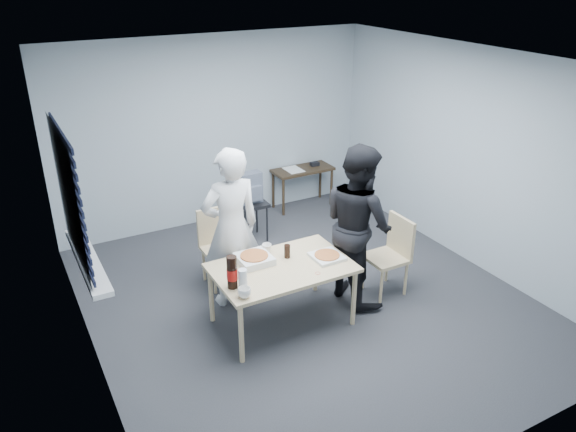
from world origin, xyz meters
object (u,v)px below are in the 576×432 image
dining_table (282,271)px  mug_a (244,293)px  chair_right (392,250)px  backpack (251,188)px  person_white (231,228)px  side_table (303,173)px  person_black (358,224)px  soda_bottle (232,273)px  chair_far (219,241)px  mug_b (267,248)px  stool (251,210)px

dining_table → mug_a: mug_a is taller
chair_right → backpack: 2.08m
person_white → side_table: bearing=-136.1°
person_black → soda_bottle: size_ratio=5.44×
chair_far → mug_b: 0.83m
person_white → mug_a: size_ratio=14.39×
dining_table → person_white: (-0.27, 0.64, 0.27)m
backpack → soda_bottle: soda_bottle is taller
person_black → soda_bottle: bearing=97.5°
dining_table → person_white: person_white is taller
stool → mug_a: 2.49m
chair_right → soda_bottle: soda_bottle is taller
person_white → person_black: size_ratio=1.00×
mug_b → dining_table: bearing=-90.0°
dining_table → person_white: 0.74m
mug_a → backpack: bearing=63.5°
stool → backpack: size_ratio=1.33×
dining_table → backpack: bearing=74.0°
soda_bottle → person_white: bearing=67.2°
person_white → chair_right: bearing=158.2°
person_black → stool: person_black is taller
stool → mug_a: size_ratio=4.46×
chair_far → side_table: 2.40m
dining_table → mug_b: bearing=90.0°
soda_bottle → stool: bearing=60.8°
person_black → soda_bottle: 1.56m
dining_table → stool: bearing=74.1°
person_white → mug_b: bearing=131.7°
dining_table → chair_right: 1.38m
chair_right → side_table: chair_right is taller
person_white → mug_a: bearing=73.1°
stool → mug_b: size_ratio=5.49×
person_black → chair_right: bearing=-103.4°
mug_b → mug_a: bearing=-130.1°
chair_right → person_black: size_ratio=0.50×
dining_table → person_black: bearing=4.6°
soda_bottle → mug_a: bearing=-82.8°
person_white → mug_b: 0.44m
backpack → dining_table: bearing=-120.1°
chair_far → mug_a: chair_far is taller
soda_bottle → chair_right: bearing=3.0°
backpack → mug_b: backpack is taller
dining_table → backpack: (0.53, 1.87, 0.14)m
dining_table → person_black: size_ratio=0.78×
stool → soda_bottle: 2.33m
person_white → soda_bottle: size_ratio=5.44×
chair_right → mug_a: bearing=-170.9°
dining_table → mug_b: (-0.00, 0.34, 0.11)m
side_table → soda_bottle: bearing=-130.7°
person_black → soda_bottle: (-1.55, -0.20, -0.06)m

